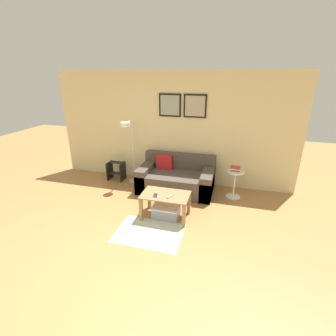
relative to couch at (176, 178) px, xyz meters
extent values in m
plane|color=#A87542|center=(-0.25, -2.67, -0.27)|extent=(16.00, 16.00, 0.00)
cube|color=beige|center=(-0.25, 0.49, 1.00)|extent=(5.60, 0.06, 2.55)
cube|color=black|center=(-0.27, 0.45, 1.54)|extent=(0.50, 0.02, 0.50)
cube|color=#939E8E|center=(-0.27, 0.44, 1.54)|extent=(0.43, 0.01, 0.43)
cube|color=black|center=(0.28, 0.45, 1.54)|extent=(0.50, 0.02, 0.50)
cube|color=#ADA38E|center=(0.28, 0.44, 1.54)|extent=(0.43, 0.01, 0.43)
cube|color=#B2B79E|center=(-0.05, -1.69, -0.27)|extent=(1.11, 0.80, 0.01)
cube|color=#4C4238|center=(0.01, -0.04, -0.06)|extent=(1.63, 0.93, 0.42)
cube|color=#4C4238|center=(0.01, 0.32, 0.32)|extent=(1.63, 0.20, 0.33)
cube|color=#4C4238|center=(-0.69, -0.04, 0.00)|extent=(0.24, 0.93, 0.54)
cube|color=#4C4238|center=(0.70, -0.04, 0.00)|extent=(0.24, 0.93, 0.54)
cube|color=red|center=(-0.32, 0.15, 0.31)|extent=(0.36, 0.14, 0.32)
cube|color=#997047|center=(0.07, -1.15, 0.18)|extent=(0.85, 0.52, 0.02)
cube|color=#997047|center=(-0.31, -1.37, -0.05)|extent=(0.06, 0.06, 0.44)
cube|color=#997047|center=(0.46, -1.37, -0.05)|extent=(0.06, 0.06, 0.44)
cube|color=#997047|center=(-0.31, -0.93, -0.05)|extent=(0.06, 0.06, 0.44)
cube|color=#997047|center=(0.46, -0.93, -0.05)|extent=(0.06, 0.06, 0.44)
cube|color=gray|center=(0.08, -1.14, -0.17)|extent=(0.47, 0.34, 0.20)
cube|color=silver|center=(0.08, -1.14, -0.06)|extent=(0.50, 0.36, 0.02)
cylinder|color=silver|center=(-1.10, 0.18, -0.26)|extent=(0.24, 0.24, 0.02)
cylinder|color=silver|center=(-1.10, 0.18, 0.48)|extent=(0.03, 0.03, 1.47)
cylinder|color=silver|center=(-1.10, 0.01, 1.22)|extent=(0.02, 0.33, 0.02)
cylinder|color=white|center=(-1.10, -0.15, 1.19)|extent=(0.19, 0.19, 0.09)
cylinder|color=white|center=(1.26, -0.03, -0.27)|extent=(0.30, 0.30, 0.01)
cylinder|color=white|center=(1.26, -0.03, 0.02)|extent=(0.04, 0.04, 0.56)
cylinder|color=white|center=(1.26, -0.03, 0.31)|extent=(0.35, 0.35, 0.02)
cube|color=#D8C666|center=(1.24, -0.02, 0.33)|extent=(0.22, 0.17, 0.02)
cube|color=#4C4C51|center=(1.24, -0.03, 0.35)|extent=(0.17, 0.13, 0.03)
cube|color=#D8C666|center=(1.25, -0.02, 0.38)|extent=(0.18, 0.16, 0.03)
cube|color=#B73333|center=(1.24, -0.02, 0.40)|extent=(0.21, 0.18, 0.02)
cube|color=#99999E|center=(0.18, -1.22, 0.20)|extent=(0.09, 0.15, 0.02)
cube|color=#1E2338|center=(-0.08, -1.24, 0.19)|extent=(0.09, 0.15, 0.01)
cube|color=black|center=(-1.74, 0.16, -0.05)|extent=(0.03, 0.31, 0.44)
cube|color=black|center=(-1.39, 0.16, -0.05)|extent=(0.03, 0.31, 0.44)
cube|color=black|center=(-1.57, 0.11, -0.09)|extent=(0.33, 0.14, 0.02)
cube|color=black|center=(-1.57, 0.21, 0.15)|extent=(0.33, 0.14, 0.02)
camera|label=1|loc=(1.14, -4.85, 2.21)|focal=26.00mm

